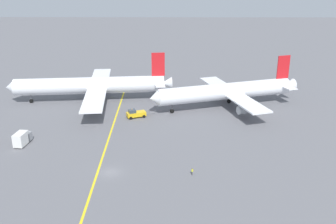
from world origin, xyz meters
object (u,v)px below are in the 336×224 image
(pushback_tug, at_px, (136,114))
(ground_crew_ramp_agent_by_cones, at_px, (192,171))
(gse_catering_truck_tall, at_px, (22,138))
(airliner_at_gate_left, at_px, (92,86))
(airliner_being_pushed, at_px, (227,92))

(pushback_tug, relative_size, ground_crew_ramp_agent_by_cones, 5.31)
(pushback_tug, xyz_separation_m, gse_catering_truck_tall, (-26.99, -19.43, 0.53))
(pushback_tug, bearing_deg, ground_crew_ramp_agent_by_cones, -65.82)
(airliner_at_gate_left, distance_m, airliner_being_pushed, 44.92)
(gse_catering_truck_tall, distance_m, ground_crew_ramp_agent_by_cones, 44.94)
(airliner_at_gate_left, relative_size, gse_catering_truck_tall, 9.07)
(airliner_being_pushed, distance_m, gse_catering_truck_tall, 62.69)
(airliner_being_pushed, height_order, gse_catering_truck_tall, airliner_being_pushed)
(airliner_at_gate_left, height_order, ground_crew_ramp_agent_by_cones, airliner_at_gate_left)
(pushback_tug, distance_m, gse_catering_truck_tall, 33.26)
(airliner_at_gate_left, bearing_deg, ground_crew_ramp_agent_by_cones, -57.58)
(airliner_being_pushed, relative_size, ground_crew_ramp_agent_by_cones, 29.84)
(pushback_tug, xyz_separation_m, ground_crew_ramp_agent_by_cones, (15.41, -34.31, -0.37))
(airliner_being_pushed, xyz_separation_m, ground_crew_ramp_agent_by_cones, (-13.08, -43.86, -4.46))
(airliner_at_gate_left, height_order, gse_catering_truck_tall, airliner_at_gate_left)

